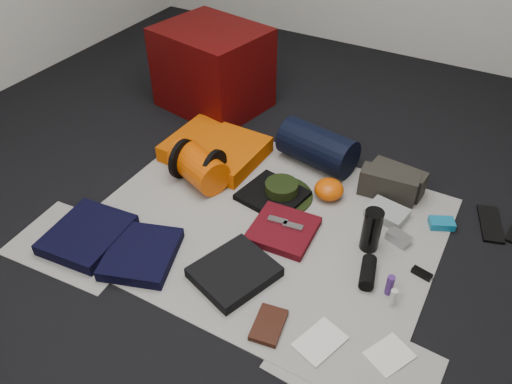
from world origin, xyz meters
The scene contains 36 objects.
floor centered at (0.00, 0.00, -0.01)m, with size 4.50×4.50×0.02m, color black.
newspaper_mat centered at (0.00, 0.00, 0.00)m, with size 1.60×1.30×0.01m, color #B1ADA3.
newspaper_sheet_front_left centered at (-0.70, -0.55, 0.00)m, with size 0.58×0.40×0.00m, color #B1ADA3.
newspaper_sheet_front_right centered at (0.65, -0.50, 0.00)m, with size 0.58×0.40×0.00m, color #B1ADA3.
red_cabinet centered at (-0.85, 0.86, 0.26)m, with size 0.62×0.52×0.52m, color #470505.
sleeping_pad centered at (-0.51, 0.36, 0.05)m, with size 0.52×0.42×0.09m, color #CE5002.
stuff_sack centered at (-0.47, 0.13, 0.10)m, with size 0.19×0.19×0.32m, color #CB4703.
sack_strap_left centered at (-0.57, 0.13, 0.11)m, with size 0.22×0.22×0.03m, color black.
sack_strap_right centered at (-0.37, 0.13, 0.11)m, with size 0.22×0.22×0.03m, color black.
navy_duffel centered at (0.01, 0.58, 0.12)m, with size 0.22×0.22×0.42m, color black.
boonie_brim centered at (-0.02, 0.22, 0.01)m, with size 0.33×0.33×0.01m, color black.
boonie_crown centered at (-0.02, 0.22, 0.05)m, with size 0.17×0.17×0.07m, color black.
hiking_boot_left centered at (0.45, 0.49, 0.08)m, with size 0.29×0.11×0.14m, color #2B2821.
hiking_boot_right centered at (0.47, 0.56, 0.08)m, with size 0.28×0.10×0.14m, color #2B2821.
flip_flop_left centered at (0.96, 0.53, 0.01)m, with size 0.10×0.26×0.01m, color black.
trousers_navy_a centered at (-0.67, -0.50, 0.03)m, with size 0.32×0.37×0.06m, color black.
trousers_navy_b centered at (-0.37, -0.47, 0.03)m, with size 0.29×0.34×0.05m, color black.
trousers_charcoal centered at (0.05, -0.36, 0.03)m, with size 0.28×0.32×0.05m, color black.
black_tshirt centered at (-0.06, 0.19, 0.02)m, with size 0.30×0.28×0.03m, color black.
red_shirt centered at (0.11, -0.02, 0.03)m, with size 0.29×0.29×0.04m, color #4F0810.
orange_stuff_sack centered at (0.19, 0.34, 0.06)m, with size 0.15×0.15×0.10m, color #CB4703.
first_aid_pouch centered at (0.50, 0.34, 0.03)m, with size 0.19×0.14×0.05m, color gray.
water_bottle centered at (0.49, 0.09, 0.11)m, with size 0.09×0.09×0.21m, color black.
speaker centered at (0.55, -0.08, 0.04)m, with size 0.06×0.06×0.16m, color black.
compact_camera centered at (0.60, 0.20, 0.03)m, with size 0.11×0.06×0.04m, color #A8A8AC.
cyan_case centered at (0.75, 0.40, 0.02)m, with size 0.12×0.07×0.04m, color #0E6389.
toiletry_purple centered at (0.65, -0.12, 0.05)m, with size 0.03×0.03×0.10m, color #43206A.
toiletry_clear centered at (0.68, -0.17, 0.05)m, with size 0.03×0.03×0.08m, color beige.
paperback_book centered at (0.30, -0.52, 0.02)m, with size 0.11×0.17×0.02m, color black.
map_booklet centered at (0.50, -0.48, 0.01)m, with size 0.13×0.19×0.01m, color silver.
map_printout centered at (0.75, -0.41, 0.01)m, with size 0.13×0.16×0.01m, color silver.
sunglasses centered at (0.75, 0.04, 0.02)m, with size 0.09×0.04×0.02m, color black.
key_cluster centered at (-0.60, -0.52, 0.01)m, with size 0.06×0.06×0.01m, color #A8A8AC.
tape_roll centered at (-0.04, 0.22, 0.05)m, with size 0.05×0.05×0.04m, color white.
energy_bar_a centered at (0.07, 0.00, 0.05)m, with size 0.10×0.04×0.01m, color #A8A8AC.
energy_bar_b centered at (0.15, 0.00, 0.05)m, with size 0.10×0.04×0.01m, color #A8A8AC.
Camera 1 is at (0.83, -1.57, 1.66)m, focal length 35.00 mm.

